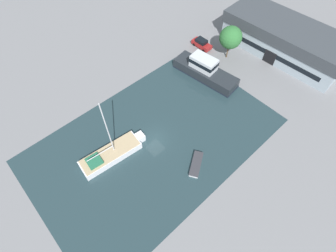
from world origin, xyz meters
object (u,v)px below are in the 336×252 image
(quay_tree_near_building, at_px, (231,38))
(small_dinghy, at_px, (196,164))
(warehouse_building, at_px, (285,39))
(motor_cruiser, at_px, (205,70))
(sailboat_moored, at_px, (112,154))
(parked_car, at_px, (202,44))

(quay_tree_near_building, xyz_separation_m, small_dinghy, (12.76, -21.95, -4.23))
(quay_tree_near_building, height_order, small_dinghy, quay_tree_near_building)
(warehouse_building, xyz_separation_m, motor_cruiser, (-5.67, -16.69, -1.61))
(motor_cruiser, bearing_deg, small_dinghy, -147.94)
(warehouse_building, distance_m, small_dinghy, 32.08)
(sailboat_moored, relative_size, motor_cruiser, 0.91)
(warehouse_building, relative_size, small_dinghy, 5.79)
(quay_tree_near_building, bearing_deg, parked_car, -165.12)
(parked_car, bearing_deg, motor_cruiser, 46.06)
(parked_car, xyz_separation_m, motor_cruiser, (6.24, -5.85, 0.58))
(parked_car, bearing_deg, warehouse_building, 131.53)
(warehouse_building, bearing_deg, parked_car, -140.49)
(warehouse_building, distance_m, motor_cruiser, 17.70)
(quay_tree_near_building, distance_m, sailboat_moored, 30.52)
(motor_cruiser, xyz_separation_m, small_dinghy, (12.06, -14.62, -1.13))
(quay_tree_near_building, relative_size, small_dinghy, 1.58)
(parked_car, height_order, small_dinghy, parked_car)
(sailboat_moored, bearing_deg, quay_tree_near_building, 101.71)
(warehouse_building, relative_size, sailboat_moored, 2.08)
(warehouse_building, xyz_separation_m, parked_car, (-11.91, -10.84, -2.19))
(parked_car, distance_m, motor_cruiser, 8.58)
(small_dinghy, bearing_deg, warehouse_building, 69.38)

